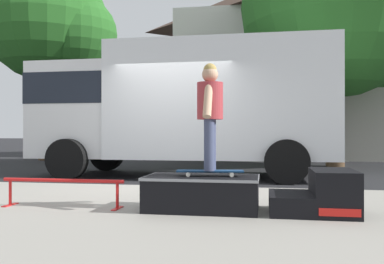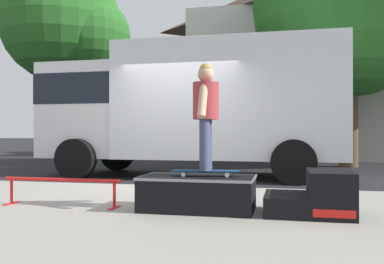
% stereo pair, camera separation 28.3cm
% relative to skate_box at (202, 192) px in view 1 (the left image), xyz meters
% --- Properties ---
extents(ground_plane, '(140.00, 140.00, 0.00)m').
position_rel_skate_box_xyz_m(ground_plane, '(-1.17, 2.65, -0.33)').
color(ground_plane, black).
extents(sidewalk_slab, '(50.00, 5.00, 0.12)m').
position_rel_skate_box_xyz_m(sidewalk_slab, '(-1.17, -0.35, -0.27)').
color(sidewalk_slab, gray).
rests_on(sidewalk_slab, ground).
extents(skate_box, '(1.32, 0.75, 0.40)m').
position_rel_skate_box_xyz_m(skate_box, '(0.00, 0.00, 0.00)').
color(skate_box, black).
rests_on(skate_box, sidewalk_slab).
extents(kicker_ramp, '(0.94, 0.77, 0.49)m').
position_rel_skate_box_xyz_m(kicker_ramp, '(1.33, -0.00, -0.01)').
color(kicker_ramp, black).
rests_on(kicker_ramp, sidewalk_slab).
extents(grind_rail, '(1.56, 0.28, 0.35)m').
position_rel_skate_box_xyz_m(grind_rail, '(-1.70, -0.10, 0.05)').
color(grind_rail, red).
rests_on(grind_rail, sidewalk_slab).
extents(skateboard, '(0.80, 0.29, 0.07)m').
position_rel_skate_box_xyz_m(skateboard, '(0.09, 0.01, 0.24)').
color(skateboard, navy).
rests_on(skateboard, skate_box).
extents(skater_kid, '(0.30, 0.64, 1.25)m').
position_rel_skate_box_xyz_m(skater_kid, '(0.09, 0.01, 0.99)').
color(skater_kid, '#3F4766').
rests_on(skater_kid, skateboard).
extents(box_truck, '(6.91, 2.63, 3.05)m').
position_rel_skate_box_xyz_m(box_truck, '(-1.21, 4.85, 1.37)').
color(box_truck, white).
rests_on(box_truck, ground).
extents(street_tree_main, '(6.34, 5.76, 7.87)m').
position_rel_skate_box_xyz_m(street_tree_main, '(3.21, 8.56, 4.49)').
color(street_tree_main, brown).
rests_on(street_tree_main, ground).
extents(street_tree_neighbour, '(5.03, 4.57, 7.58)m').
position_rel_skate_box_xyz_m(street_tree_neighbour, '(-7.18, 9.82, 4.80)').
color(street_tree_neighbour, brown).
rests_on(street_tree_neighbour, ground).
extents(house_behind, '(9.54, 8.23, 8.40)m').
position_rel_skate_box_xyz_m(house_behind, '(1.64, 15.00, 3.91)').
color(house_behind, silver).
rests_on(house_behind, ground).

